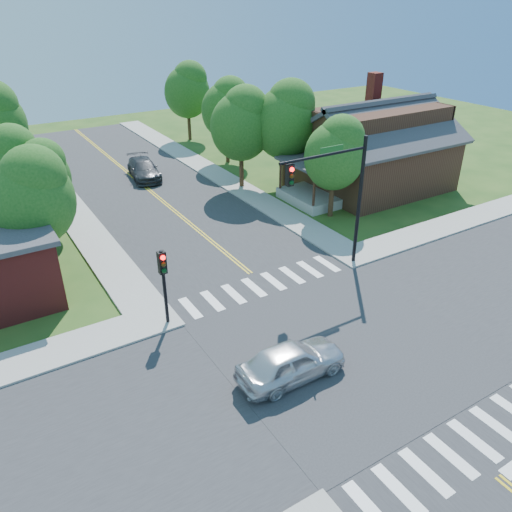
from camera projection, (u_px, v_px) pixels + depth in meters
ground at (341, 349)px, 21.34m from camera, size 100.00×100.00×0.00m
road_ns at (341, 349)px, 21.33m from camera, size 10.00×90.00×0.04m
road_ew at (341, 348)px, 21.33m from camera, size 90.00×10.00×0.04m
intersection_patch at (341, 349)px, 21.34m from camera, size 10.20×10.20×0.06m
sidewalk_ne at (364, 179)px, 40.53m from camera, size 40.00×40.00×0.14m
crosswalk_north at (264, 284)px, 25.97m from camera, size 8.85×2.00×0.01m
crosswalk_south at (463, 448)px, 16.66m from camera, size 8.85×2.00×0.01m
centerline at (341, 348)px, 21.32m from camera, size 0.30×90.00×0.01m
signal_mast_ne at (336, 187)px, 25.08m from camera, size 5.30×0.42×7.20m
signal_pole_nw at (163, 274)px, 21.68m from camera, size 0.34×0.42×3.80m
house_ne at (376, 145)px, 37.48m from camera, size 13.05×8.80×7.11m
tree_e_a at (336, 151)px, 31.91m from camera, size 4.02×3.82×6.83m
tree_e_b at (287, 118)px, 36.41m from camera, size 4.81×4.57×8.18m
tree_e_c at (228, 107)px, 42.49m from camera, size 4.35×4.13×7.39m
tree_e_d at (188, 89)px, 49.19m from camera, size 4.54×4.31×7.72m
tree_w_a at (32, 194)px, 24.49m from camera, size 4.23×4.02×7.19m
tree_w_b at (11, 162)px, 30.01m from camera, size 3.98×3.78×6.77m
tree_house at (242, 122)px, 36.52m from camera, size 4.56×4.33×7.76m
tree_bldg at (41, 173)px, 29.64m from camera, size 3.57×3.39×6.07m
car_silver at (291, 362)px, 19.41m from camera, size 1.92×4.53×1.53m
car_dgrey at (144, 169)px, 40.48m from camera, size 3.69×5.80×1.50m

